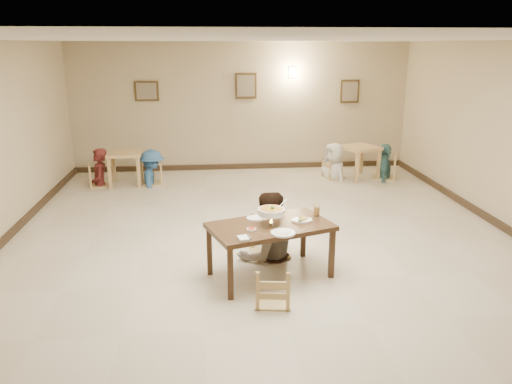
{
  "coord_description": "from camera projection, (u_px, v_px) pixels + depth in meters",
  "views": [
    {
      "loc": [
        -0.81,
        -6.91,
        2.94
      ],
      "look_at": [
        -0.17,
        -0.25,
        0.95
      ],
      "focal_mm": 35.0,
      "sensor_mm": 36.0,
      "label": 1
    }
  ],
  "objects": [
    {
      "name": "wall_front",
      "position": [
        390.0,
        368.0,
        2.31
      ],
      "size": [
        10.0,
        0.0,
        10.0
      ],
      "primitive_type": "plane",
      "rotation": [
        -1.57,
        0.0,
        0.0
      ],
      "color": "#BDAC8A",
      "rests_on": "floor"
    },
    {
      "name": "bg_diner_d",
      "position": [
        386.0,
        144.0,
        11.17
      ],
      "size": [
        0.67,
        1.0,
        1.58
      ],
      "primitive_type": "imported",
      "rotation": [
        0.0,
        0.0,
        1.24
      ],
      "color": "#43777D",
      "rests_on": "floor"
    },
    {
      "name": "wall_back",
      "position": [
        242.0,
        107.0,
        11.85
      ],
      "size": [
        10.0,
        0.0,
        10.0
      ],
      "primitive_type": "plane",
      "rotation": [
        1.57,
        0.0,
        0.0
      ],
      "color": "#BDAC8A",
      "rests_on": "floor"
    },
    {
      "name": "fried_plate",
      "position": [
        302.0,
        220.0,
        6.51
      ],
      "size": [
        0.27,
        0.27,
        0.06
      ],
      "color": "white",
      "rests_on": "main_table"
    },
    {
      "name": "baseboard_back",
      "position": [
        242.0,
        166.0,
        12.23
      ],
      "size": [
        8.0,
        0.06,
        0.12
      ],
      "primitive_type": "cube",
      "color": "#332518",
      "rests_on": "floor"
    },
    {
      "name": "bg_table_right",
      "position": [
        360.0,
        152.0,
        11.24
      ],
      "size": [
        0.95,
        0.95,
        0.73
      ],
      "rotation": [
        0.0,
        0.0,
        0.38
      ],
      "color": "tan",
      "rests_on": "floor"
    },
    {
      "name": "chair_near",
      "position": [
        273.0,
        268.0,
        5.79
      ],
      "size": [
        0.42,
        0.42,
        0.9
      ],
      "rotation": [
        0.0,
        0.0,
        3.0
      ],
      "color": "tan",
      "rests_on": "floor"
    },
    {
      "name": "chili_dish",
      "position": [
        251.0,
        229.0,
        6.2
      ],
      "size": [
        0.12,
        0.12,
        0.03
      ],
      "color": "white",
      "rests_on": "main_table"
    },
    {
      "name": "bg_table_left",
      "position": [
        125.0,
        158.0,
        10.72
      ],
      "size": [
        0.74,
        0.74,
        0.72
      ],
      "rotation": [
        0.0,
        0.0,
        0.04
      ],
      "color": "tan",
      "rests_on": "floor"
    },
    {
      "name": "curry_warmer",
      "position": [
        271.0,
        212.0,
        6.32
      ],
      "size": [
        0.39,
        0.34,
        0.31
      ],
      "color": "silver",
      "rests_on": "main_table"
    },
    {
      "name": "napkin_cutlery",
      "position": [
        244.0,
        238.0,
        5.9
      ],
      "size": [
        0.17,
        0.25,
        0.03
      ],
      "color": "white",
      "rests_on": "main_table"
    },
    {
      "name": "rice_plate_far",
      "position": [
        258.0,
        218.0,
        6.59
      ],
      "size": [
        0.3,
        0.3,
        0.07
      ],
      "color": "white",
      "rests_on": "main_table"
    },
    {
      "name": "main_diner",
      "position": [
        268.0,
        192.0,
        6.95
      ],
      "size": [
        1.13,
        1.0,
        1.92
      ],
      "primitive_type": "imported",
      "rotation": [
        0.0,
        0.0,
        3.5
      ],
      "color": "gray",
      "rests_on": "floor"
    },
    {
      "name": "bg_chair_rr",
      "position": [
        385.0,
        155.0,
        11.24
      ],
      "size": [
        0.5,
        0.5,
        1.07
      ],
      "rotation": [
        0.0,
        0.0,
        -1.95
      ],
      "color": "tan",
      "rests_on": "floor"
    },
    {
      "name": "bg_diner_c",
      "position": [
        335.0,
        143.0,
        11.2
      ],
      "size": [
        0.77,
        0.92,
        1.61
      ],
      "primitive_type": "imported",
      "rotation": [
        0.0,
        0.0,
        5.09
      ],
      "color": "silver",
      "rests_on": "floor"
    },
    {
      "name": "picture_a",
      "position": [
        147.0,
        91.0,
        11.49
      ],
      "size": [
        0.55,
        0.04,
        0.45
      ],
      "color": "#3E2D16",
      "rests_on": "wall_back"
    },
    {
      "name": "wall_sconce",
      "position": [
        293.0,
        72.0,
        11.69
      ],
      "size": [
        0.16,
        0.05,
        0.22
      ],
      "primitive_type": "cube",
      "color": "#FFD88C",
      "rests_on": "wall_back"
    },
    {
      "name": "ceiling",
      "position": [
        267.0,
        39.0,
        6.65
      ],
      "size": [
        10.0,
        10.0,
        0.0
      ],
      "primitive_type": "plane",
      "color": "silver",
      "rests_on": "wall_back"
    },
    {
      "name": "bg_chair_rl",
      "position": [
        334.0,
        159.0,
        11.3
      ],
      "size": [
        0.41,
        0.41,
        0.87
      ],
      "rotation": [
        0.0,
        0.0,
        1.84
      ],
      "color": "tan",
      "rests_on": "floor"
    },
    {
      "name": "main_table",
      "position": [
        270.0,
        230.0,
        6.42
      ],
      "size": [
        1.73,
        1.31,
        0.72
      ],
      "rotation": [
        0.0,
        0.0,
        0.33
      ],
      "color": "#3E2816",
      "rests_on": "floor"
    },
    {
      "name": "bg_chair_ll",
      "position": [
        99.0,
        165.0,
        10.65
      ],
      "size": [
        0.42,
        0.42,
        0.9
      ],
      "rotation": [
        0.0,
        0.0,
        1.8
      ],
      "color": "tan",
      "rests_on": "floor"
    },
    {
      "name": "floor",
      "position": [
        265.0,
        247.0,
        7.51
      ],
      "size": [
        10.0,
        10.0,
        0.0
      ],
      "primitive_type": "plane",
      "color": "beige",
      "rests_on": "ground"
    },
    {
      "name": "bg_chair_lr",
      "position": [
        152.0,
        164.0,
        10.79
      ],
      "size": [
        0.43,
        0.43,
        0.91
      ],
      "rotation": [
        0.0,
        0.0,
        -1.47
      ],
      "color": "tan",
      "rests_on": "floor"
    },
    {
      "name": "chair_far",
      "position": [
        270.0,
        220.0,
        7.14
      ],
      "size": [
        0.5,
        0.5,
        1.06
      ],
      "rotation": [
        0.0,
        0.0,
        0.17
      ],
      "color": "tan",
      "rests_on": "floor"
    },
    {
      "name": "bg_diner_b",
      "position": [
        151.0,
        150.0,
        10.7
      ],
      "size": [
        0.67,
        1.04,
        1.52
      ],
      "primitive_type": "imported",
      "rotation": [
        0.0,
        0.0,
        1.68
      ],
      "color": "teal",
      "rests_on": "floor"
    },
    {
      "name": "rice_plate_near",
      "position": [
        283.0,
        233.0,
        6.07
      ],
      "size": [
        0.3,
        0.3,
        0.07
      ],
      "color": "white",
      "rests_on": "main_table"
    },
    {
      "name": "drink_glass",
      "position": [
        317.0,
        210.0,
        6.7
      ],
      "size": [
        0.08,
        0.08,
        0.16
      ],
      "color": "white",
      "rests_on": "main_table"
    },
    {
      "name": "picture_b",
      "position": [
        246.0,
        86.0,
        11.68
      ],
      "size": [
        0.5,
        0.04,
        0.6
      ],
      "color": "#3E2D16",
      "rests_on": "wall_back"
    },
    {
      "name": "picture_c",
      "position": [
        350.0,
        91.0,
        11.95
      ],
      "size": [
        0.45,
        0.04,
        0.55
      ],
      "color": "#3E2D16",
      "rests_on": "wall_back"
    },
    {
      "name": "bg_diner_a",
      "position": [
        97.0,
        149.0,
        10.55
      ],
      "size": [
        0.49,
        0.65,
        1.63
      ],
      "primitive_type": "imported",
      "rotation": [
        0.0,
        0.0,
        4.89
      ],
      "color": "#541B1B",
      "rests_on": "floor"
    }
  ]
}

